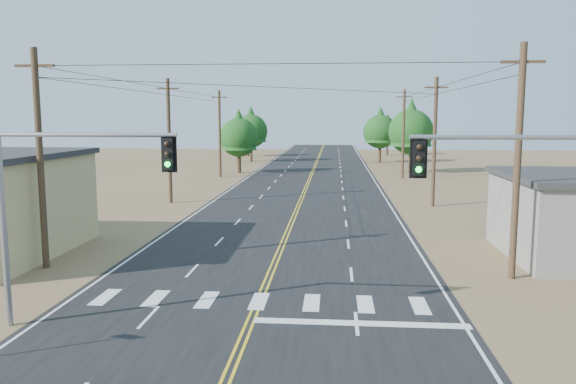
# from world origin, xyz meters

# --- Properties ---
(road) EXTENTS (15.00, 200.00, 0.02)m
(road) POSITION_xyz_m (0.00, 30.00, 0.01)
(road) COLOR black
(road) RESTS_ON ground
(utility_pole_left_near) EXTENTS (1.80, 0.30, 10.00)m
(utility_pole_left_near) POSITION_xyz_m (-10.50, 12.00, 5.12)
(utility_pole_left_near) COLOR #4C3826
(utility_pole_left_near) RESTS_ON ground
(utility_pole_left_mid) EXTENTS (1.80, 0.30, 10.00)m
(utility_pole_left_mid) POSITION_xyz_m (-10.50, 32.00, 5.12)
(utility_pole_left_mid) COLOR #4C3826
(utility_pole_left_mid) RESTS_ON ground
(utility_pole_left_far) EXTENTS (1.80, 0.30, 10.00)m
(utility_pole_left_far) POSITION_xyz_m (-10.50, 52.00, 5.12)
(utility_pole_left_far) COLOR #4C3826
(utility_pole_left_far) RESTS_ON ground
(utility_pole_right_near) EXTENTS (1.80, 0.30, 10.00)m
(utility_pole_right_near) POSITION_xyz_m (10.50, 12.00, 5.12)
(utility_pole_right_near) COLOR #4C3826
(utility_pole_right_near) RESTS_ON ground
(utility_pole_right_mid) EXTENTS (1.80, 0.30, 10.00)m
(utility_pole_right_mid) POSITION_xyz_m (10.50, 32.00, 5.12)
(utility_pole_right_mid) COLOR #4C3826
(utility_pole_right_mid) RESTS_ON ground
(utility_pole_right_far) EXTENTS (1.80, 0.30, 10.00)m
(utility_pole_right_far) POSITION_xyz_m (10.50, 52.00, 5.12)
(utility_pole_right_far) COLOR #4C3826
(utility_pole_right_far) RESTS_ON ground
(signal_mast_left) EXTENTS (6.01, 0.43, 6.56)m
(signal_mast_left) POSITION_xyz_m (-6.25, 4.86, 4.48)
(signal_mast_left) COLOR gray
(signal_mast_left) RESTS_ON ground
(signal_mast_right) EXTENTS (5.57, 0.61, 6.55)m
(signal_mast_right) POSITION_xyz_m (8.76, 3.92, 4.44)
(signal_mast_right) COLOR gray
(signal_mast_right) RESTS_ON ground
(tree_left_near) EXTENTS (4.83, 4.83, 8.05)m
(tree_left_near) POSITION_xyz_m (-9.16, 57.20, 4.92)
(tree_left_near) COLOR #3F2D1E
(tree_left_near) RESTS_ON ground
(tree_left_mid) EXTENTS (5.22, 5.22, 8.70)m
(tree_left_mid) POSITION_xyz_m (-10.32, 75.14, 5.32)
(tree_left_mid) COLOR #3F2D1E
(tree_left_mid) RESTS_ON ground
(tree_left_far) EXTENTS (4.48, 4.48, 7.46)m
(tree_left_far) POSITION_xyz_m (-12.68, 87.25, 4.56)
(tree_left_far) COLOR #3F2D1E
(tree_left_far) RESTS_ON ground
(tree_right_near) EXTENTS (5.59, 5.59, 9.32)m
(tree_right_near) POSITION_xyz_m (12.25, 59.02, 5.70)
(tree_right_near) COLOR #3F2D1E
(tree_right_near) RESTS_ON ground
(tree_right_mid) EXTENTS (5.18, 5.18, 8.63)m
(tree_right_mid) POSITION_xyz_m (9.71, 74.93, 5.28)
(tree_right_mid) COLOR #3F2D1E
(tree_right_mid) RESTS_ON ground
(tree_right_far) EXTENTS (4.60, 4.60, 7.66)m
(tree_right_far) POSITION_xyz_m (12.45, 92.43, 4.68)
(tree_right_far) COLOR #3F2D1E
(tree_right_far) RESTS_ON ground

